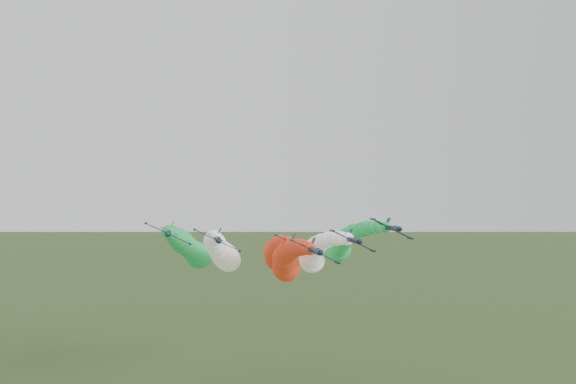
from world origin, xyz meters
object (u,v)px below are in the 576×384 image
jet_inner_left (222,253)px  jet_outer_left (189,248)px  jet_inner_right (315,253)px  jet_trail (276,254)px  jet_outer_right (343,244)px  jet_lead (286,261)px

jet_inner_left → jet_outer_left: (-8.22, 4.19, 0.97)m
jet_inner_right → jet_trail: bearing=123.2°
jet_outer_left → jet_outer_right: 41.54m
jet_trail → jet_lead: bearing=-93.5°
jet_inner_right → jet_inner_left: bearing=-179.0°
jet_trail → jet_inner_left: bearing=-141.2°
jet_lead → jet_trail: jet_lead is taller
jet_inner_left → jet_outer_left: size_ratio=0.99×
jet_inner_left → jet_inner_right: 24.36m
jet_lead → jet_outer_right: (18.57, 13.91, 2.81)m
jet_outer_right → jet_trail: (-17.17, 8.87, -3.18)m
jet_outer_left → jet_outer_right: jet_outer_right is taller
jet_inner_left → jet_trail: jet_inner_left is taller
jet_lead → jet_inner_right: size_ratio=1.00×
jet_inner_left → jet_inner_right: (24.35, 0.44, -0.58)m
jet_outer_right → jet_lead: bearing=-143.2°
jet_outer_right → jet_trail: bearing=152.7°
jet_lead → jet_inner_left: size_ratio=1.01×
jet_inner_left → jet_outer_left: bearing=153.0°
jet_outer_left → jet_trail: (24.37, 8.81, -2.74)m
jet_outer_right → jet_inner_left: bearing=-172.9°
jet_inner_right → jet_outer_right: size_ratio=1.01×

